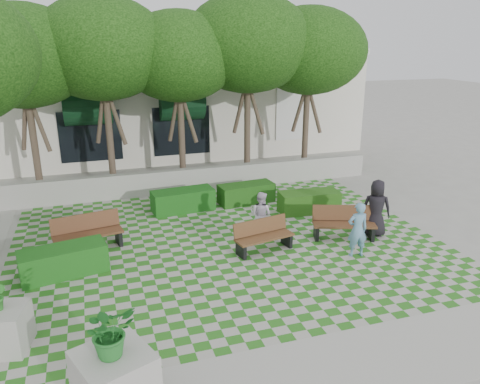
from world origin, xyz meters
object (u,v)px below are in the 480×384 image
object	(u,v)px
person_white	(261,215)
person_blue	(357,230)
hedge_midleft	(183,200)
person_dark	(376,208)
hedge_east	(309,202)
hedge_west	(64,261)
hedge_midright	(246,193)
bench_mid	(263,236)
planter_front	(114,371)
planter_back	(4,327)
bench_east	(344,223)
bench_west	(88,233)

from	to	relation	value
person_white	person_blue	bearing A→B (deg)	-177.44
hedge_midleft	person_dark	size ratio (longest dim) A/B	1.21
hedge_east	hedge_west	distance (m)	8.11
hedge_midright	person_white	size ratio (longest dim) A/B	1.41
bench_mid	hedge_midleft	distance (m)	4.10
planter_front	planter_back	world-z (taller)	planter_front
person_dark	bench_east	bearing A→B (deg)	23.95
bench_mid	bench_east	bearing A→B (deg)	-9.49
bench_west	planter_front	world-z (taller)	planter_front
person_dark	hedge_east	bearing A→B (deg)	-37.29
bench_west	planter_front	bearing A→B (deg)	-97.31
bench_west	planter_back	distance (m)	4.46
planter_front	hedge_east	bearing A→B (deg)	46.34
bench_mid	hedge_west	xyz separation A→B (m)	(-5.26, 0.25, -0.06)
planter_back	person_dark	size ratio (longest dim) A/B	0.82
bench_mid	bench_west	size ratio (longest dim) A/B	0.90
hedge_west	planter_back	size ratio (longest dim) A/B	1.46
hedge_west	person_dark	size ratio (longest dim) A/B	1.20
bench_mid	hedge_midleft	size ratio (longest dim) A/B	0.84
hedge_east	person_blue	xyz separation A→B (m)	(-0.27, -3.47, 0.42)
hedge_midright	bench_mid	bearing A→B (deg)	-101.90
hedge_west	person_dark	world-z (taller)	person_dark
hedge_east	hedge_midleft	world-z (taller)	hedge_midleft
bench_west	hedge_east	distance (m)	7.26
bench_mid	person_blue	bearing A→B (deg)	-36.79
bench_east	planter_front	xyz separation A→B (m)	(-6.89, -4.92, 0.32)
bench_east	hedge_east	distance (m)	2.30
bench_west	person_white	distance (m)	4.97
bench_east	bench_mid	xyz separation A→B (m)	(-2.58, -0.07, -0.04)
bench_west	hedge_west	world-z (taller)	bench_west
planter_back	person_white	world-z (taller)	planter_back
bench_west	hedge_midleft	distance (m)	3.85
bench_west	planter_back	bearing A→B (deg)	-121.11
bench_mid	hedge_east	size ratio (longest dim) A/B	0.86
bench_west	hedge_east	xyz separation A→B (m)	(7.22, 0.75, -0.12)
person_blue	planter_front	bearing A→B (deg)	37.17
hedge_east	person_blue	size ratio (longest dim) A/B	1.32
bench_west	person_white	world-z (taller)	person_white
hedge_east	planter_back	distance (m)	10.09
hedge_midright	hedge_midleft	world-z (taller)	hedge_midleft
person_white	hedge_midright	bearing A→B (deg)	-53.11
bench_west	planter_front	distance (m)	6.48
bench_east	hedge_midright	world-z (taller)	bench_east
planter_front	planter_back	size ratio (longest dim) A/B	1.35
bench_west	hedge_midright	size ratio (longest dim) A/B	0.99
hedge_east	person_dark	world-z (taller)	person_dark
bench_east	planter_front	size ratio (longest dim) A/B	1.00
bench_mid	person_white	world-z (taller)	person_white
hedge_midright	person_blue	world-z (taller)	person_blue
hedge_east	hedge_west	world-z (taller)	hedge_west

